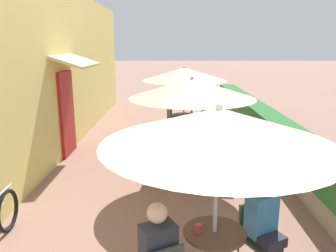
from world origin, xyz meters
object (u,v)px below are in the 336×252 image
patio_table_near (214,251)px  cafe_chair_far_right (173,118)px  cafe_chair_mid_right (156,159)px  patio_umbrella_far (184,74)px  patio_table_mid (191,160)px  cafe_chair_near_left (257,232)px  cafe_chair_mid_left (225,160)px  seated_patron_near_left (264,224)px  patio_table_far (184,123)px  patio_umbrella_near (218,126)px  coffee_cup_mid (189,145)px  coffee_cup_near (198,228)px  cafe_chair_far_back (171,128)px  patio_umbrella_mid (192,88)px  cafe_chair_far_left (207,123)px

patio_table_near → cafe_chair_far_right: bearing=93.4°
cafe_chair_mid_right → patio_umbrella_far: bearing=85.1°
patio_table_mid → cafe_chair_near_left: bearing=-76.0°
cafe_chair_mid_left → patio_table_mid: bearing=6.4°
seated_patron_near_left → patio_table_far: seated_patron_near_left is taller
patio_umbrella_near → coffee_cup_mid: size_ratio=26.53×
patio_umbrella_far → patio_table_far: bearing=-104.0°
coffee_cup_near → cafe_chair_mid_left: size_ratio=0.10×
seated_patron_near_left → coffee_cup_near: seated_patron_near_left is taller
patio_table_near → cafe_chair_mid_left: cafe_chair_mid_left is taller
cafe_chair_near_left → patio_umbrella_far: 5.96m
cafe_chair_far_right → cafe_chair_far_back: 1.19m
seated_patron_near_left → patio_umbrella_mid: 3.03m
cafe_chair_near_left → patio_umbrella_mid: (-0.64, 2.58, 1.41)m
coffee_cup_mid → cafe_chair_far_back: 2.56m
cafe_chair_mid_left → coffee_cup_near: bearing=82.2°
cafe_chair_near_left → patio_table_far: cafe_chair_near_left is taller
seated_patron_near_left → cafe_chair_mid_left: bearing=-117.7°
seated_patron_near_left → cafe_chair_far_left: size_ratio=1.44×
coffee_cup_near → cafe_chair_mid_left: cafe_chair_mid_left is taller
cafe_chair_mid_left → coffee_cup_mid: bearing=0.9°
patio_umbrella_mid → patio_umbrella_far: same height
cafe_chair_mid_left → coffee_cup_mid: 0.78m
cafe_chair_mid_right → cafe_chair_far_back: bearing=90.5°
patio_table_far → patio_table_near: bearing=-89.1°
cafe_chair_near_left → coffee_cup_mid: cafe_chair_near_left is taller
seated_patron_near_left → coffee_cup_near: 0.86m
patio_umbrella_far → cafe_chair_far_left: 1.56m
seated_patron_near_left → cafe_chair_far_back: 5.39m
coffee_cup_near → cafe_chair_far_right: size_ratio=0.10×
cafe_chair_mid_right → cafe_chair_far_back: 2.61m
cafe_chair_mid_right → patio_table_mid: bearing=6.4°
coffee_cup_near → patio_umbrella_near: bearing=4.3°
patio_umbrella_mid → coffee_cup_mid: 1.12m
cafe_chair_mid_right → cafe_chair_far_right: (0.35, 3.77, 0.00)m
cafe_chair_near_left → cafe_chair_mid_left: bearing=-118.8°
cafe_chair_far_left → cafe_chair_far_back: bearing=36.4°
coffee_cup_near → cafe_chair_far_left: bearing=82.8°
patio_table_mid → patio_umbrella_mid: size_ratio=0.32×
patio_table_mid → cafe_chair_mid_right: (-0.68, 0.01, 0.00)m
cafe_chair_mid_right → coffee_cup_mid: bearing=12.7°
cafe_chair_near_left → coffee_cup_near: bearing=0.4°
coffee_cup_mid → cafe_chair_mid_left: bearing=-6.2°
patio_table_near → cafe_chair_far_left: bearing=84.5°
coffee_cup_near → cafe_chair_mid_left: (0.79, 2.97, -0.29)m
patio_umbrella_near → cafe_chair_far_left: 6.29m
patio_umbrella_far → cafe_chair_far_right: 1.56m
patio_umbrella_mid → cafe_chair_mid_right: patio_umbrella_mid is taller
patio_table_near → coffee_cup_near: (-0.18, -0.01, 0.29)m
cafe_chair_far_right → cafe_chair_far_left: bearing=36.4°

